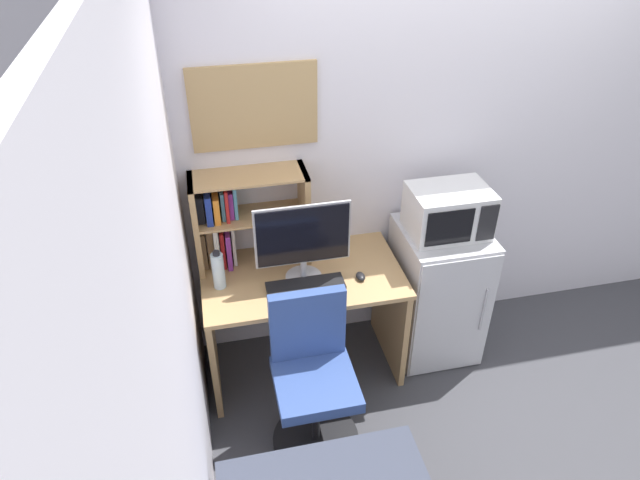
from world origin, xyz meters
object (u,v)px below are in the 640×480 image
object	(u,v)px
keyboard	(306,286)
computer_mouse	(361,276)
water_bottle	(218,270)
hutch_bookshelf	(235,219)
microwave	(448,211)
monitor	(303,239)
mini_fridge	(437,291)
desk_chair	(313,383)
wall_corkboard	(254,107)

from	to	relation	value
keyboard	computer_mouse	bearing A→B (deg)	1.11
keyboard	water_bottle	distance (m)	0.50
computer_mouse	hutch_bookshelf	bearing A→B (deg)	153.51
microwave	monitor	bearing A→B (deg)	-175.57
mini_fridge	microwave	world-z (taller)	microwave
water_bottle	desk_chair	world-z (taller)	water_bottle
mini_fridge	computer_mouse	bearing A→B (deg)	-165.75
hutch_bookshelf	computer_mouse	xyz separation A→B (m)	(0.67, -0.33, -0.28)
microwave	desk_chair	world-z (taller)	microwave
keyboard	microwave	bearing A→B (deg)	9.75
desk_chair	wall_corkboard	world-z (taller)	wall_corkboard
computer_mouse	water_bottle	xyz separation A→B (m)	(-0.80, 0.11, 0.10)
hutch_bookshelf	monitor	bearing A→B (deg)	-36.11
computer_mouse	microwave	distance (m)	0.65
water_bottle	microwave	bearing A→B (deg)	1.76
monitor	computer_mouse	size ratio (longest dim) A/B	6.68
monitor	keyboard	bearing A→B (deg)	-93.88
hutch_bookshelf	desk_chair	bearing A→B (deg)	-68.10
computer_mouse	microwave	bearing A→B (deg)	14.53
desk_chair	wall_corkboard	distance (m)	1.53
water_bottle	desk_chair	size ratio (longest dim) A/B	0.25
water_bottle	desk_chair	xyz separation A→B (m)	(0.43, -0.52, -0.46)
monitor	wall_corkboard	bearing A→B (deg)	117.20
wall_corkboard	keyboard	bearing A→B (deg)	-68.07
mini_fridge	desk_chair	size ratio (longest dim) A/B	0.96
desk_chair	wall_corkboard	xyz separation A→B (m)	(-0.13, 0.85, 1.26)
computer_mouse	mini_fridge	distance (m)	0.67
computer_mouse	water_bottle	distance (m)	0.81
hutch_bookshelf	mini_fridge	size ratio (longest dim) A/B	0.72
mini_fridge	wall_corkboard	world-z (taller)	wall_corkboard
water_bottle	microwave	world-z (taller)	microwave
mini_fridge	wall_corkboard	xyz separation A→B (m)	(-1.07, 0.29, 1.23)
mini_fridge	wall_corkboard	distance (m)	1.66
microwave	wall_corkboard	size ratio (longest dim) A/B	0.67
desk_chair	wall_corkboard	size ratio (longest dim) A/B	1.38
computer_mouse	monitor	bearing A→B (deg)	166.20
keyboard	mini_fridge	xyz separation A→B (m)	(0.90, 0.15, -0.32)
hutch_bookshelf	wall_corkboard	size ratio (longest dim) A/B	0.96
monitor	keyboard	world-z (taller)	monitor
monitor	hutch_bookshelf	bearing A→B (deg)	143.89
hutch_bookshelf	desk_chair	xyz separation A→B (m)	(0.30, -0.75, -0.64)
water_bottle	desk_chair	distance (m)	0.81
keyboard	desk_chair	xyz separation A→B (m)	(-0.04, -0.41, -0.35)
keyboard	computer_mouse	xyz separation A→B (m)	(0.33, 0.01, 0.01)
computer_mouse	mini_fridge	bearing A→B (deg)	14.25
keyboard	microwave	world-z (taller)	microwave
microwave	keyboard	bearing A→B (deg)	-170.25
monitor	wall_corkboard	distance (m)	0.76
hutch_bookshelf	microwave	distance (m)	1.25
mini_fridge	hutch_bookshelf	bearing A→B (deg)	171.30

